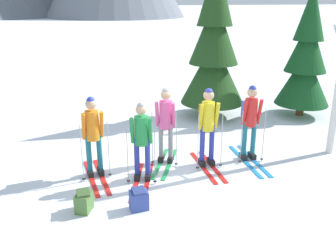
{
  "coord_description": "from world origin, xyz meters",
  "views": [
    {
      "loc": [
        -2.06,
        -6.91,
        3.56
      ],
      "look_at": [
        0.26,
        0.36,
        1.05
      ],
      "focal_mm": 38.63,
      "sensor_mm": 36.0,
      "label": 1
    }
  ],
  "objects_px": {
    "skier_in_green": "(142,139)",
    "backpack_on_snow_front": "(139,199)",
    "pine_tree_mid": "(306,58)",
    "pine_tree_near": "(214,47)",
    "skier_in_yellow": "(208,123)",
    "skier_in_pink": "(166,122)",
    "skier_in_red": "(250,119)",
    "backpack_on_snow_beside": "(84,201)",
    "skier_in_orange": "(93,132)"
  },
  "relations": [
    {
      "from": "skier_in_green",
      "to": "backpack_on_snow_front",
      "type": "bearing_deg",
      "value": -107.25
    },
    {
      "from": "skier_in_orange",
      "to": "skier_in_red",
      "type": "bearing_deg",
      "value": -4.24
    },
    {
      "from": "skier_in_orange",
      "to": "skier_in_red",
      "type": "relative_size",
      "value": 0.96
    },
    {
      "from": "pine_tree_near",
      "to": "pine_tree_mid",
      "type": "height_order",
      "value": "pine_tree_near"
    },
    {
      "from": "skier_in_yellow",
      "to": "backpack_on_snow_beside",
      "type": "xyz_separation_m",
      "value": [
        -2.78,
        -1.05,
        -0.82
      ]
    },
    {
      "from": "skier_in_pink",
      "to": "skier_in_red",
      "type": "xyz_separation_m",
      "value": [
        1.86,
        -0.42,
        0.03
      ]
    },
    {
      "from": "skier_in_orange",
      "to": "skier_in_pink",
      "type": "relative_size",
      "value": 0.99
    },
    {
      "from": "skier_in_red",
      "to": "backpack_on_snow_front",
      "type": "height_order",
      "value": "skier_in_red"
    },
    {
      "from": "skier_in_red",
      "to": "pine_tree_near",
      "type": "bearing_deg",
      "value": 80.44
    },
    {
      "from": "skier_in_orange",
      "to": "skier_in_red",
      "type": "xyz_separation_m",
      "value": [
        3.48,
        -0.26,
        0.02
      ]
    },
    {
      "from": "skier_in_green",
      "to": "backpack_on_snow_front",
      "type": "xyz_separation_m",
      "value": [
        -0.32,
        -1.04,
        -0.72
      ]
    },
    {
      "from": "skier_in_pink",
      "to": "backpack_on_snow_beside",
      "type": "xyz_separation_m",
      "value": [
        -1.97,
        -1.48,
        -0.78
      ]
    },
    {
      "from": "skier_in_green",
      "to": "backpack_on_snow_beside",
      "type": "bearing_deg",
      "value": -147.28
    },
    {
      "from": "skier_in_yellow",
      "to": "pine_tree_mid",
      "type": "xyz_separation_m",
      "value": [
        4.33,
        2.47,
        0.82
      ]
    },
    {
      "from": "skier_in_green",
      "to": "pine_tree_near",
      "type": "height_order",
      "value": "pine_tree_near"
    },
    {
      "from": "backpack_on_snow_front",
      "to": "pine_tree_near",
      "type": "bearing_deg",
      "value": 52.89
    },
    {
      "from": "skier_in_red",
      "to": "pine_tree_near",
      "type": "xyz_separation_m",
      "value": [
        0.55,
        3.27,
        1.17
      ]
    },
    {
      "from": "pine_tree_near",
      "to": "skier_in_green",
      "type": "bearing_deg",
      "value": -131.59
    },
    {
      "from": "skier_in_pink",
      "to": "pine_tree_mid",
      "type": "relative_size",
      "value": 0.44
    },
    {
      "from": "pine_tree_mid",
      "to": "pine_tree_near",
      "type": "bearing_deg",
      "value": 163.6
    },
    {
      "from": "skier_in_red",
      "to": "backpack_on_snow_front",
      "type": "xyz_separation_m",
      "value": [
        -2.9,
        -1.28,
        -0.81
      ]
    },
    {
      "from": "backpack_on_snow_beside",
      "to": "skier_in_yellow",
      "type": "bearing_deg",
      "value": 20.71
    },
    {
      "from": "skier_in_red",
      "to": "skier_in_green",
      "type": "bearing_deg",
      "value": -174.48
    },
    {
      "from": "backpack_on_snow_front",
      "to": "pine_tree_mid",
      "type": "bearing_deg",
      "value": 31.26
    },
    {
      "from": "skier_in_green",
      "to": "skier_in_red",
      "type": "relative_size",
      "value": 0.93
    },
    {
      "from": "skier_in_orange",
      "to": "pine_tree_near",
      "type": "bearing_deg",
      "value": 36.8
    },
    {
      "from": "skier_in_pink",
      "to": "skier_in_red",
      "type": "bearing_deg",
      "value": -12.73
    },
    {
      "from": "skier_in_orange",
      "to": "pine_tree_mid",
      "type": "relative_size",
      "value": 0.43
    },
    {
      "from": "pine_tree_near",
      "to": "pine_tree_mid",
      "type": "bearing_deg",
      "value": -16.4
    },
    {
      "from": "skier_in_yellow",
      "to": "skier_in_green",
      "type": "bearing_deg",
      "value": -170.89
    },
    {
      "from": "skier_in_yellow",
      "to": "pine_tree_near",
      "type": "height_order",
      "value": "pine_tree_near"
    },
    {
      "from": "skier_in_orange",
      "to": "skier_in_yellow",
      "type": "relative_size",
      "value": 0.97
    },
    {
      "from": "skier_in_green",
      "to": "pine_tree_mid",
      "type": "distance_m",
      "value": 6.52
    },
    {
      "from": "pine_tree_mid",
      "to": "backpack_on_snow_front",
      "type": "relative_size",
      "value": 10.54
    },
    {
      "from": "backpack_on_snow_beside",
      "to": "skier_in_red",
      "type": "bearing_deg",
      "value": 15.41
    },
    {
      "from": "skier_in_yellow",
      "to": "skier_in_pink",
      "type": "bearing_deg",
      "value": 152.55
    },
    {
      "from": "skier_in_orange",
      "to": "pine_tree_near",
      "type": "distance_m",
      "value": 5.17
    },
    {
      "from": "skier_in_green",
      "to": "backpack_on_snow_front",
      "type": "distance_m",
      "value": 1.3
    },
    {
      "from": "skier_in_yellow",
      "to": "pine_tree_mid",
      "type": "height_order",
      "value": "pine_tree_mid"
    },
    {
      "from": "skier_in_yellow",
      "to": "pine_tree_mid",
      "type": "bearing_deg",
      "value": 29.71
    },
    {
      "from": "skier_in_pink",
      "to": "backpack_on_snow_beside",
      "type": "height_order",
      "value": "skier_in_pink"
    },
    {
      "from": "backpack_on_snow_front",
      "to": "backpack_on_snow_beside",
      "type": "bearing_deg",
      "value": 166.3
    },
    {
      "from": "skier_in_pink",
      "to": "skier_in_orange",
      "type": "bearing_deg",
      "value": -174.22
    },
    {
      "from": "skier_in_yellow",
      "to": "backpack_on_snow_beside",
      "type": "bearing_deg",
      "value": -159.29
    },
    {
      "from": "skier_in_yellow",
      "to": "backpack_on_snow_front",
      "type": "relative_size",
      "value": 4.68
    },
    {
      "from": "pine_tree_mid",
      "to": "backpack_on_snow_beside",
      "type": "distance_m",
      "value": 8.11
    },
    {
      "from": "skier_in_yellow",
      "to": "skier_in_orange",
      "type": "bearing_deg",
      "value": 173.86
    },
    {
      "from": "pine_tree_mid",
      "to": "backpack_on_snow_beside",
      "type": "relative_size",
      "value": 10.14
    },
    {
      "from": "skier_in_orange",
      "to": "skier_in_pink",
      "type": "height_order",
      "value": "skier_in_pink"
    },
    {
      "from": "skier_in_green",
      "to": "skier_in_red",
      "type": "xyz_separation_m",
      "value": [
        2.57,
        0.25,
        0.09
      ]
    }
  ]
}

